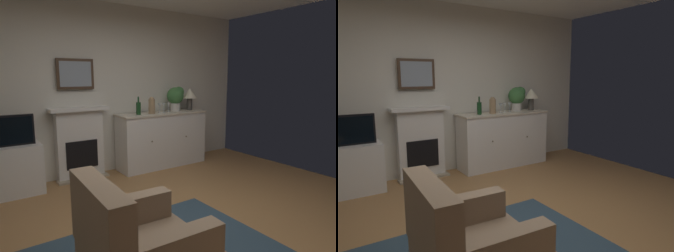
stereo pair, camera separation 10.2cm
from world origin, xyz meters
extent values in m
cube|color=#9E7042|center=(0.00, 0.00, -0.05)|extent=(5.62, 4.87, 0.10)
cube|color=silver|center=(0.00, 2.40, 1.34)|extent=(5.62, 0.06, 2.69)
cube|color=white|center=(-0.41, 2.28, 0.53)|extent=(0.70, 0.18, 1.05)
cube|color=tan|center=(-0.41, 2.18, 0.01)|extent=(0.77, 0.20, 0.03)
cube|color=black|center=(-0.41, 2.19, 0.39)|extent=(0.48, 0.02, 0.42)
cube|color=white|center=(-0.41, 2.25, 1.07)|extent=(0.87, 0.27, 0.05)
cube|color=#473323|center=(-0.41, 2.32, 1.59)|extent=(0.55, 0.03, 0.45)
cube|color=#8C99A8|center=(-0.41, 2.31, 1.59)|extent=(0.47, 0.01, 0.37)
cube|color=white|center=(0.98, 2.10, 0.46)|extent=(1.58, 0.45, 0.91)
cube|color=beige|center=(0.98, 2.10, 0.93)|extent=(1.61, 0.48, 0.03)
sphere|color=brown|center=(0.63, 1.86, 0.52)|extent=(0.02, 0.02, 0.02)
sphere|color=brown|center=(1.33, 1.86, 0.52)|extent=(0.02, 0.02, 0.02)
cylinder|color=#4C4742|center=(1.58, 2.10, 1.05)|extent=(0.10, 0.10, 0.22)
cone|color=#EFE5C6|center=(1.58, 2.10, 1.25)|extent=(0.26, 0.26, 0.18)
cylinder|color=#193F1E|center=(0.50, 2.07, 1.04)|extent=(0.08, 0.08, 0.20)
cylinder|color=#193F1E|center=(0.50, 2.07, 1.19)|extent=(0.03, 0.03, 0.09)
cylinder|color=silver|center=(0.90, 2.05, 0.95)|extent=(0.06, 0.06, 0.00)
cylinder|color=silver|center=(0.90, 2.05, 0.99)|extent=(0.01, 0.01, 0.09)
cone|color=silver|center=(0.90, 2.05, 1.07)|extent=(0.07, 0.07, 0.07)
cylinder|color=silver|center=(1.01, 2.09, 0.95)|extent=(0.06, 0.06, 0.00)
cylinder|color=silver|center=(1.01, 2.09, 0.99)|extent=(0.01, 0.01, 0.09)
cone|color=silver|center=(1.01, 2.09, 1.07)|extent=(0.07, 0.07, 0.07)
cylinder|color=silver|center=(1.12, 2.11, 0.95)|extent=(0.06, 0.06, 0.00)
cylinder|color=silver|center=(1.12, 2.11, 0.99)|extent=(0.01, 0.01, 0.09)
cone|color=silver|center=(1.12, 2.11, 1.07)|extent=(0.07, 0.07, 0.07)
cylinder|color=#9E7F5B|center=(0.74, 2.05, 1.06)|extent=(0.11, 0.11, 0.24)
sphere|color=#9E7F5B|center=(0.74, 2.05, 1.18)|extent=(0.08, 0.08, 0.08)
cube|color=white|center=(-1.39, 2.11, 0.33)|extent=(0.75, 0.42, 0.67)
cube|color=black|center=(-1.39, 2.09, 0.87)|extent=(0.62, 0.06, 0.40)
cube|color=black|center=(-1.39, 2.06, 0.87)|extent=(0.57, 0.01, 0.35)
cylinder|color=beige|center=(1.29, 2.15, 1.01)|extent=(0.18, 0.18, 0.14)
sphere|color=#3D753D|center=(1.29, 2.15, 1.21)|extent=(0.30, 0.30, 0.30)
sphere|color=#3D753D|center=(1.35, 2.12, 1.28)|extent=(0.18, 0.18, 0.18)
cube|color=#8C7259|center=(-1.20, -0.49, 0.67)|extent=(0.20, 0.77, 0.50)
cube|color=#8C7259|center=(-0.89, -0.82, 0.53)|extent=(0.73, 0.17, 0.22)
cube|color=#8C7259|center=(-0.86, -0.18, 0.53)|extent=(0.73, 0.17, 0.22)
camera|label=1|loc=(-1.84, -2.16, 1.57)|focal=31.98mm
camera|label=2|loc=(-1.75, -2.21, 1.57)|focal=31.98mm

